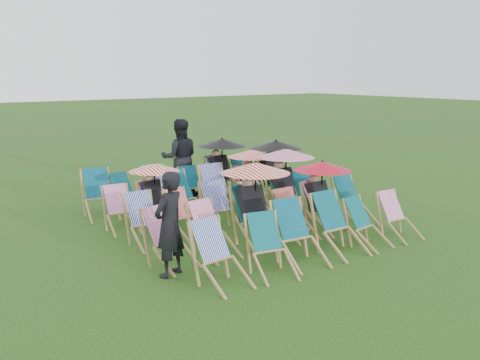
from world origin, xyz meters
TOP-DOWN VIEW (x-y plane):
  - ground at (0.00, 0.00)m, footprint 100.00×100.00m
  - deckchair_0 at (-1.91, -2.23)m, footprint 0.69×0.90m
  - deckchair_1 at (-1.08, -2.33)m, footprint 0.74×0.92m
  - deckchair_2 at (-0.39, -2.21)m, footprint 0.74×0.96m
  - deckchair_3 at (0.50, -2.22)m, footprint 0.66×0.92m
  - deckchair_4 at (1.14, -2.27)m, footprint 0.65×0.84m
  - deckchair_5 at (2.00, -2.28)m, footprint 0.58×0.79m
  - deckchair_6 at (-2.12, -1.12)m, footprint 0.75×0.93m
  - deckchair_7 at (-1.32, -1.12)m, footprint 0.69×0.89m
  - deckchair_8 at (-0.35, -1.01)m, footprint 1.22×1.29m
  - deckchair_9 at (0.46, -1.15)m, footprint 0.60×0.82m
  - deckchair_10 at (1.24, -1.08)m, footprint 1.12×1.19m
  - deckchair_11 at (2.04, -1.16)m, footprint 0.63×0.87m
  - deckchair_12 at (-1.95, 0.05)m, footprint 0.61×0.85m
  - deckchair_13 at (-1.12, 0.10)m, footprint 0.70×0.88m
  - deckchair_14 at (-0.39, 0.04)m, footprint 0.70×0.91m
  - deckchair_15 at (0.50, 0.02)m, footprint 0.56×0.77m
  - deckchair_16 at (1.34, 0.13)m, footprint 1.20×1.27m
  - deckchair_17 at (1.92, 0.03)m, footprint 0.67×0.88m
  - deckchair_18 at (-1.97, 1.11)m, footprint 0.64×0.84m
  - deckchair_19 at (-1.18, 1.25)m, footprint 1.02×1.06m
  - deckchair_20 at (-0.48, 1.17)m, footprint 0.80×1.00m
  - deckchair_21 at (0.35, 1.17)m, footprint 0.71×0.97m
  - deckchair_22 at (1.22, 1.20)m, footprint 1.09×1.16m
  - deckchair_23 at (2.00, 1.26)m, footprint 1.21×1.27m
  - deckchair_24 at (-1.92, 2.30)m, footprint 0.79×1.00m
  - deckchair_25 at (-1.31, 2.29)m, footprint 0.68×0.86m
  - deckchair_26 at (-0.50, 2.35)m, footprint 0.65×0.88m
  - deckchair_27 at (0.37, 2.30)m, footprint 0.56×0.77m
  - deckchair_28 at (1.24, 2.35)m, footprint 1.20×1.30m
  - deckchair_29 at (1.89, 2.29)m, footprint 0.64×0.89m
  - person_left at (-2.31, -1.45)m, footprint 0.69×0.58m
  - person_rear at (0.46, 3.11)m, footprint 1.14×1.04m

SIDE VIEW (x-z plane):
  - ground at x=0.00m, z-range 0.00..0.00m
  - deckchair_15 at x=0.50m, z-range 0.00..0.82m
  - deckchair_27 at x=0.37m, z-range 0.00..0.82m
  - deckchair_5 at x=2.00m, z-range 0.00..0.83m
  - deckchair_4 at x=1.14m, z-range 0.00..0.84m
  - deckchair_25 at x=-1.31m, z-range 0.00..0.85m
  - deckchair_18 at x=-1.97m, z-range 0.00..0.86m
  - deckchair_13 at x=-1.12m, z-range 0.00..0.86m
  - deckchair_9 at x=0.46m, z-range 0.00..0.87m
  - deckchair_1 at x=-1.08m, z-range 0.00..0.89m
  - deckchair_7 at x=-1.32m, z-range 0.00..0.90m
  - deckchair_17 at x=1.92m, z-range 0.00..0.91m
  - deckchair_12 at x=-1.95m, z-range 0.00..0.91m
  - deckchair_6 at x=-2.12m, z-range 0.00..0.91m
  - deckchair_0 at x=-1.91m, z-range 0.00..0.92m
  - deckchair_26 at x=-0.50m, z-range 0.00..0.93m
  - deckchair_14 at x=-0.39m, z-range 0.00..0.93m
  - deckchair_11 at x=2.04m, z-range 0.00..0.93m
  - deckchair_29 at x=1.89m, z-range 0.00..0.95m
  - deckchair_20 at x=-0.48m, z-range 0.00..0.98m
  - deckchair_2 at x=-0.39m, z-range 0.00..0.98m
  - deckchair_24 at x=-1.92m, z-range 0.00..1.00m
  - deckchair_3 at x=0.50m, z-range 0.00..1.00m
  - deckchair_21 at x=0.35m, z-range 0.00..1.02m
  - deckchair_19 at x=-1.18m, z-range 0.03..1.25m
  - deckchair_22 at x=1.22m, z-range 0.04..1.33m
  - deckchair_10 at x=1.24m, z-range 0.04..1.36m
  - deckchair_16 at x=1.34m, z-range 0.04..1.47m
  - deckchair_28 at x=1.24m, z-range 0.04..1.47m
  - deckchair_23 at x=2.00m, z-range 0.04..1.47m
  - deckchair_8 at x=-0.35m, z-range 0.04..1.49m
  - person_left at x=-2.31m, z-range 0.00..1.59m
  - person_rear at x=0.46m, z-range 0.00..1.90m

